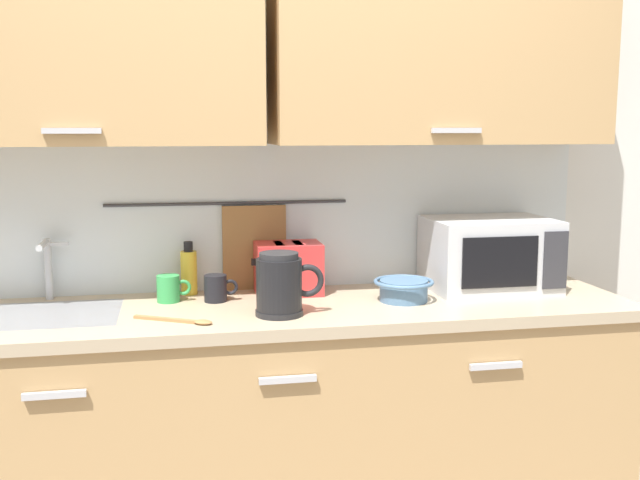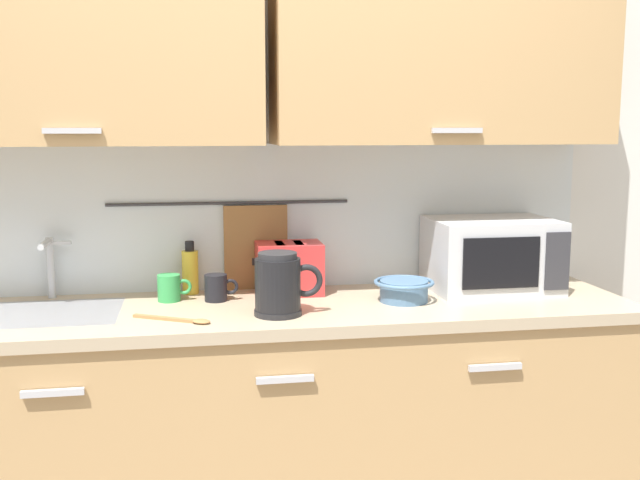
% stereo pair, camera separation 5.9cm
% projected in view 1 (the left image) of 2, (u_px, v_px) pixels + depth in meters
% --- Properties ---
extents(counter_unit, '(2.53, 0.64, 0.90)m').
position_uv_depth(counter_unit, '(272.00, 427.00, 2.63)').
color(counter_unit, tan).
rests_on(counter_unit, ground).
extents(back_wall_assembly, '(3.70, 0.41, 2.50)m').
position_uv_depth(back_wall_assembly, '(264.00, 124.00, 2.70)').
color(back_wall_assembly, silver).
rests_on(back_wall_assembly, ground).
extents(sink_faucet, '(0.09, 0.17, 0.22)m').
position_uv_depth(sink_faucet, '(47.00, 261.00, 2.62)').
color(sink_faucet, '#B2B5BA').
rests_on(sink_faucet, counter_unit).
extents(microwave, '(0.46, 0.35, 0.27)m').
position_uv_depth(microwave, '(489.00, 254.00, 2.81)').
color(microwave, silver).
rests_on(microwave, counter_unit).
extents(electric_kettle, '(0.23, 0.16, 0.21)m').
position_uv_depth(electric_kettle, '(281.00, 285.00, 2.42)').
color(electric_kettle, black).
rests_on(electric_kettle, counter_unit).
extents(dish_soap_bottle, '(0.06, 0.06, 0.20)m').
position_uv_depth(dish_soap_bottle, '(189.00, 271.00, 2.73)').
color(dish_soap_bottle, yellow).
rests_on(dish_soap_bottle, counter_unit).
extents(mug_near_sink, '(0.12, 0.08, 0.09)m').
position_uv_depth(mug_near_sink, '(216.00, 288.00, 2.62)').
color(mug_near_sink, black).
rests_on(mug_near_sink, counter_unit).
extents(mixing_bowl, '(0.21, 0.21, 0.08)m').
position_uv_depth(mixing_bowl, '(404.00, 289.00, 2.63)').
color(mixing_bowl, '#4C7093').
rests_on(mixing_bowl, counter_unit).
extents(toaster, '(0.26, 0.17, 0.19)m').
position_uv_depth(toaster, '(288.00, 268.00, 2.74)').
color(toaster, red).
rests_on(toaster, counter_unit).
extents(mug_by_kettle, '(0.12, 0.08, 0.09)m').
position_uv_depth(mug_by_kettle, '(169.00, 289.00, 2.62)').
color(mug_by_kettle, green).
rests_on(mug_by_kettle, counter_unit).
extents(wooden_spoon, '(0.25, 0.16, 0.01)m').
position_uv_depth(wooden_spoon, '(182.00, 321.00, 2.34)').
color(wooden_spoon, '#9E7042').
rests_on(wooden_spoon, counter_unit).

